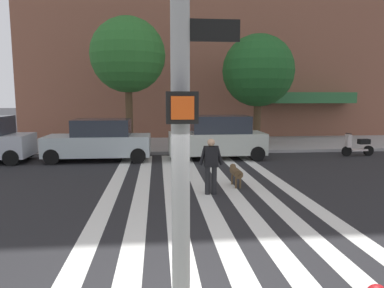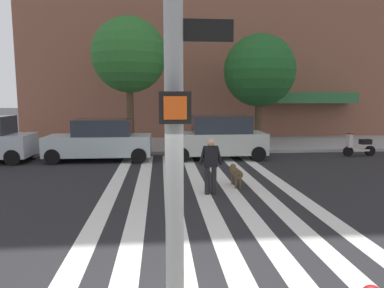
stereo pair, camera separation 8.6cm
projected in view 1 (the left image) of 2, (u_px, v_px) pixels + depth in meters
ground_plane at (165, 190)px, 10.92m from camera, size 160.00×160.00×0.00m
sidewalk_far at (161, 145)px, 20.37m from camera, size 80.00×6.00×0.15m
crosswalk_stripes at (200, 189)px, 11.02m from camera, size 5.85×12.59×0.01m
traffic_light_pole at (181, 20)px, 3.18m from camera, size 0.74×0.46×5.80m
parked_car_behind_first at (99, 141)px, 15.77m from camera, size 4.58×1.98×1.84m
parked_car_third_in_line at (218, 138)px, 16.27m from camera, size 4.34×1.94×1.97m
parked_scooter at (358, 146)px, 17.02m from camera, size 1.63×0.50×1.11m
street_tree_nearest at (128, 55)px, 17.83m from camera, size 3.77×3.77×6.64m
street_tree_middle at (258, 71)px, 19.45m from camera, size 3.94×3.94×6.06m
pedestrian_dog_walker at (211, 163)px, 10.29m from camera, size 0.71×0.25×1.64m
dog_on_leash at (236, 172)px, 11.31m from camera, size 0.28×1.13×0.65m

